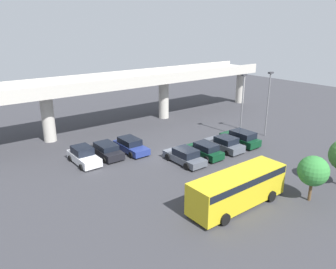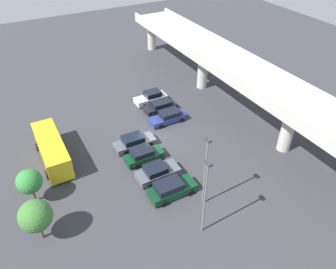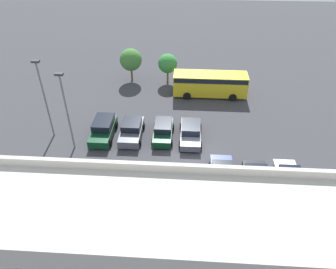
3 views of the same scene
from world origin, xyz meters
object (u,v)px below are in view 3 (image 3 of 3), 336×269
(parked_car_2, at_px, (223,176))
(parked_car_3, at_px, (191,132))
(shuttle_bus, at_px, (210,83))
(parked_car_5, at_px, (131,130))
(parked_car_0, at_px, (290,180))
(tree_front_left, at_px, (168,64))
(parked_car_1, at_px, (257,180))
(lamp_post_mid_lot, at_px, (66,107))
(lamp_post_near_aisle, at_px, (44,94))
(parked_car_4, at_px, (163,130))
(parked_car_6, at_px, (103,129))
(tree_front_centre, at_px, (131,60))

(parked_car_2, height_order, parked_car_3, parked_car_3)
(parked_car_2, relative_size, shuttle_bus, 0.56)
(shuttle_bus, bearing_deg, parked_car_5, 47.72)
(parked_car_0, relative_size, shuttle_bus, 0.53)
(tree_front_left, bearing_deg, parked_car_0, 121.77)
(parked_car_1, height_order, lamp_post_mid_lot, lamp_post_mid_lot)
(parked_car_1, distance_m, lamp_post_near_aisle, 20.48)
(parked_car_4, xyz_separation_m, shuttle_bus, (-4.90, -8.75, 0.89))
(parked_car_1, bearing_deg, parked_car_2, 84.15)
(parked_car_5, bearing_deg, parked_car_0, 66.13)
(parked_car_6, distance_m, lamp_post_mid_lot, 4.93)
(parked_car_4, height_order, tree_front_centre, tree_front_centre)
(parked_car_3, xyz_separation_m, parked_car_6, (8.66, 0.12, 0.08))
(parked_car_5, bearing_deg, parked_car_6, -88.27)
(parked_car_1, bearing_deg, parked_car_4, 52.27)
(parked_car_0, relative_size, tree_front_centre, 1.08)
(parked_car_1, relative_size, parked_car_3, 0.89)
(parked_car_1, distance_m, tree_front_left, 20.11)
(parked_car_2, height_order, lamp_post_near_aisle, lamp_post_near_aisle)
(lamp_post_mid_lot, height_order, tree_front_left, lamp_post_mid_lot)
(parked_car_0, distance_m, parked_car_3, 10.25)
(parked_car_0, bearing_deg, parked_car_1, 91.67)
(parked_car_1, distance_m, parked_car_6, 15.47)
(parked_car_5, bearing_deg, lamp_post_near_aisle, -87.16)
(parked_car_5, distance_m, lamp_post_mid_lot, 6.83)
(parked_car_1, distance_m, parked_car_3, 8.37)
(parked_car_5, xyz_separation_m, tree_front_left, (-2.83, -11.85, 1.83))
(parked_car_3, height_order, tree_front_centre, tree_front_centre)
(parked_car_1, height_order, lamp_post_near_aisle, lamp_post_near_aisle)
(parked_car_3, distance_m, lamp_post_near_aisle, 14.27)
(parked_car_3, relative_size, parked_car_4, 1.12)
(parked_car_5, relative_size, parked_car_6, 0.96)
(parked_car_4, height_order, lamp_post_mid_lot, lamp_post_mid_lot)
(tree_front_left, bearing_deg, parked_car_4, 91.51)
(shuttle_bus, height_order, lamp_post_mid_lot, lamp_post_mid_lot)
(parked_car_6, bearing_deg, parked_car_5, 91.73)
(lamp_post_near_aisle, bearing_deg, parked_car_6, -176.54)
(parked_car_3, bearing_deg, parked_car_1, 41.16)
(parked_car_2, distance_m, lamp_post_near_aisle, 17.79)
(parked_car_4, relative_size, parked_car_6, 0.91)
(parked_car_6, xyz_separation_m, tree_front_centre, (-0.98, -12.19, 2.01))
(shuttle_bus, relative_size, lamp_post_mid_lot, 1.11)
(parked_car_6, bearing_deg, tree_front_centre, 175.42)
(parked_car_4, relative_size, parked_car_5, 0.95)
(parked_car_6, bearing_deg, parked_car_2, 62.60)
(parked_car_5, height_order, tree_front_centre, tree_front_centre)
(parked_car_1, xyz_separation_m, shuttle_bus, (3.33, -15.11, 0.92))
(tree_front_left, height_order, tree_front_centre, tree_front_centre)
(parked_car_3, bearing_deg, parked_car_6, -89.21)
(tree_front_left, relative_size, tree_front_centre, 0.89)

